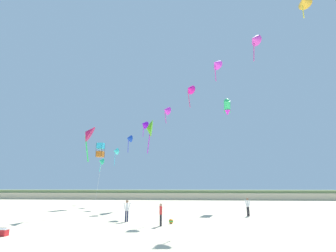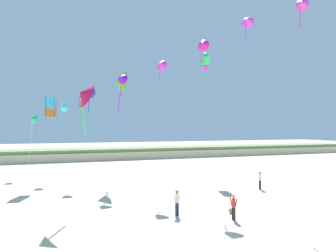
{
  "view_description": "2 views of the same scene",
  "coord_description": "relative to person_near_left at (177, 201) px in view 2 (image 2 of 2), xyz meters",
  "views": [
    {
      "loc": [
        5.4,
        -13.86,
        2.81
      ],
      "look_at": [
        3.07,
        9.88,
        8.36
      ],
      "focal_mm": 28.0,
      "sensor_mm": 36.0,
      "label": 1
    },
    {
      "loc": [
        -7.79,
        -10.42,
        5.88
      ],
      "look_at": [
        -0.55,
        9.28,
        6.08
      ],
      "focal_mm": 32.0,
      "sensor_mm": 36.0,
      "label": 2
    }
  ],
  "objects": [
    {
      "name": "person_near_left",
      "position": [
        0.0,
        0.0,
        0.0
      ],
      "size": [
        0.61,
        0.24,
        1.73
      ],
      "color": "#282D4C",
      "rests_on": "ground"
    },
    {
      "name": "large_kite_high_solo",
      "position": [
        -8.33,
        15.68,
        7.19
      ],
      "size": [
        1.09,
        1.09,
        2.11
      ],
      "color": "#C5671C"
    },
    {
      "name": "kite_banner_string",
      "position": [
        3.7,
        8.46,
        12.25
      ],
      "size": [
        30.08,
        29.74,
        20.08
      ],
      "color": "#25C08B"
    },
    {
      "name": "beach_ball",
      "position": [
        3.75,
        -0.74,
        -0.82
      ],
      "size": [
        0.36,
        0.36,
        0.36
      ],
      "color": "orange",
      "rests_on": "ground"
    },
    {
      "name": "dune_ridge",
      "position": [
        0.22,
        41.07,
        0.03
      ],
      "size": [
        120.0,
        9.35,
        2.07
      ],
      "color": "beige",
      "rests_on": "ground"
    },
    {
      "name": "large_kite_mid_trail",
      "position": [
        -0.93,
        15.45,
        10.37
      ],
      "size": [
        1.41,
        2.68,
        5.15
      ],
      "color": "#53C015"
    },
    {
      "name": "person_near_right",
      "position": [
        3.11,
        -2.09,
        -0.07
      ],
      "size": [
        0.32,
        0.54,
        1.61
      ],
      "color": "black",
      "rests_on": "ground"
    },
    {
      "name": "large_kite_low_lead",
      "position": [
        -5.79,
        4.63,
        7.47
      ],
      "size": [
        1.99,
        2.28,
        4.09
      ],
      "color": "#D3144F"
    },
    {
      "name": "person_mid_center",
      "position": [
        10.85,
        5.37,
        0.01
      ],
      "size": [
        0.6,
        0.29,
        1.74
      ],
      "color": "black",
      "rests_on": "ground"
    },
    {
      "name": "large_kite_outer_drift",
      "position": [
        10.92,
        16.89,
        13.86
      ],
      "size": [
        1.01,
        1.66,
        2.67
      ],
      "color": "#33D675"
    }
  ]
}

